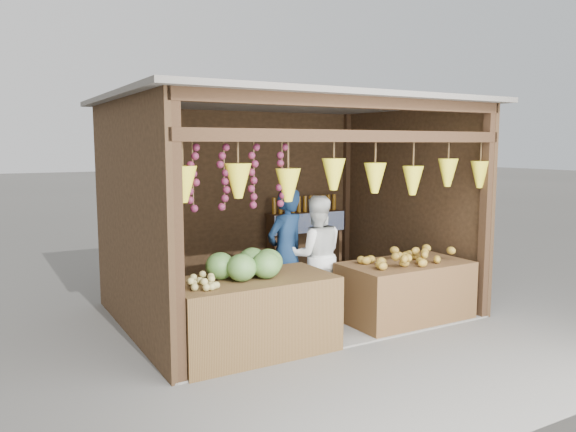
# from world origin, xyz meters

# --- Properties ---
(ground) EXTENTS (80.00, 80.00, 0.00)m
(ground) POSITION_xyz_m (0.00, 0.00, 0.00)
(ground) COLOR #514F49
(ground) RESTS_ON ground
(stall_structure) EXTENTS (4.30, 3.30, 2.66)m
(stall_structure) POSITION_xyz_m (-0.03, -0.04, 1.67)
(stall_structure) COLOR slate
(stall_structure) RESTS_ON ground
(back_shelf) EXTENTS (1.25, 0.32, 1.32)m
(back_shelf) POSITION_xyz_m (1.05, 1.28, 0.87)
(back_shelf) COLOR #382314
(back_shelf) RESTS_ON ground
(counter_left) EXTENTS (1.67, 0.85, 0.77)m
(counter_left) POSITION_xyz_m (-1.04, -1.10, 0.39)
(counter_left) COLOR #442D16
(counter_left) RESTS_ON ground
(counter_right) EXTENTS (1.54, 0.85, 0.71)m
(counter_right) POSITION_xyz_m (1.04, -1.05, 0.35)
(counter_right) COLOR #52361B
(counter_right) RESTS_ON ground
(stool) EXTENTS (0.34, 0.34, 0.32)m
(stool) POSITION_xyz_m (-1.62, 0.17, 0.16)
(stool) COLOR black
(stool) RESTS_ON ground
(man_standing) EXTENTS (0.67, 0.54, 1.59)m
(man_standing) POSITION_xyz_m (-0.13, -0.18, 0.80)
(man_standing) COLOR #132949
(man_standing) RESTS_ON ground
(woman_standing) EXTENTS (0.87, 0.78, 1.49)m
(woman_standing) POSITION_xyz_m (0.23, -0.31, 0.75)
(woman_standing) COLOR white
(woman_standing) RESTS_ON ground
(vendor_seated) EXTENTS (0.49, 0.33, 0.98)m
(vendor_seated) POSITION_xyz_m (-1.62, 0.17, 0.81)
(vendor_seated) COLOR brown
(vendor_seated) RESTS_ON stool
(melon_pile) EXTENTS (1.00, 0.50, 0.32)m
(melon_pile) POSITION_xyz_m (-1.06, -1.07, 0.93)
(melon_pile) COLOR #144E19
(melon_pile) RESTS_ON counter_left
(tanfruit_pile) EXTENTS (0.34, 0.40, 0.13)m
(tanfruit_pile) POSITION_xyz_m (-1.63, -1.20, 0.84)
(tanfruit_pile) COLOR tan
(tanfruit_pile) RESTS_ON counter_left
(mango_pile) EXTENTS (1.40, 0.64, 0.22)m
(mango_pile) POSITION_xyz_m (1.03, -1.09, 0.82)
(mango_pile) COLOR #D1641B
(mango_pile) RESTS_ON counter_right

